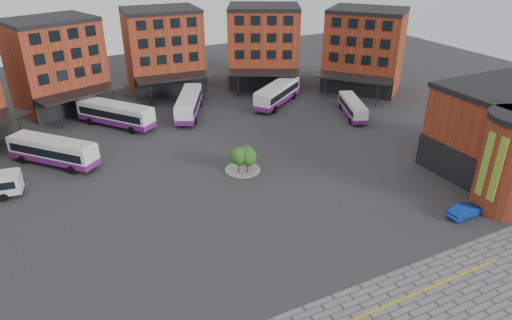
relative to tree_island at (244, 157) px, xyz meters
name	(u,v)px	position (x,y,z in m)	size (l,w,h in m)	color
ground	(275,223)	(-2.04, -11.56, -1.97)	(160.00, 160.00, 0.00)	#28282B
yellow_line	(382,308)	(-0.04, -25.56, -1.94)	(26.00, 0.15, 0.02)	gold
main_building	(133,69)	(-6.81, 26.68, 5.25)	(94.14, 42.48, 14.60)	maroon
east_building	(505,136)	(26.67, -14.62, 3.32)	(17.40, 15.40, 10.60)	maroon
tree_island	(244,157)	(0.00, 0.00, 0.00)	(4.40, 4.40, 3.50)	gray
bus_b	(53,151)	(-20.69, 12.55, -0.12)	(10.25, 10.88, 3.43)	white
bus_c	(116,114)	(-11.06, 22.07, -0.04)	(10.07, 11.82, 3.58)	white
bus_d	(189,104)	(0.38, 21.65, -0.08)	(8.08, 12.40, 3.50)	white
bus_e	(277,93)	(15.62, 19.93, -0.05)	(11.86, 9.77, 3.55)	white
bus_f	(353,107)	(23.58, 9.56, -0.48)	(5.78, 9.90, 2.75)	white
blue_car	(465,211)	(16.20, -19.19, -1.30)	(1.43, 4.10, 1.35)	#0C32A4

